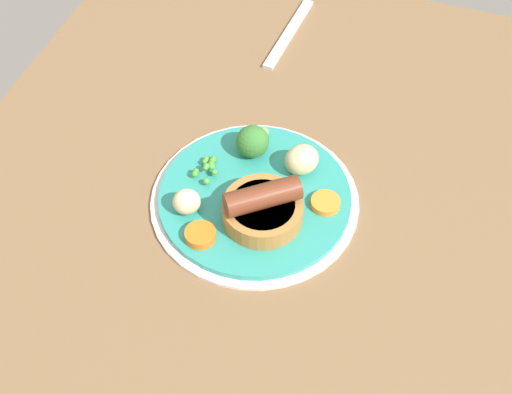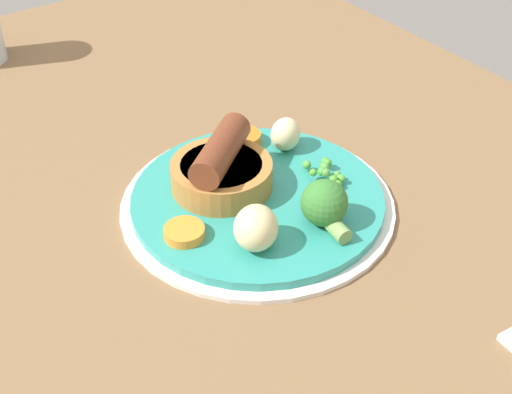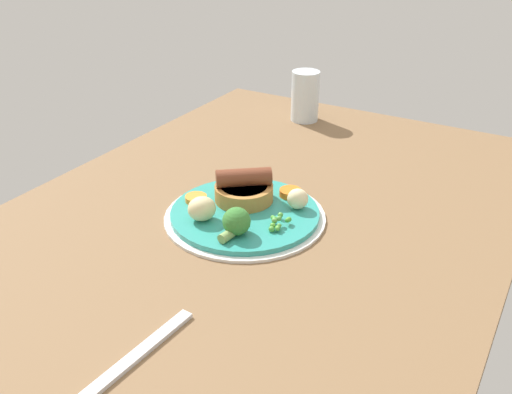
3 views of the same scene
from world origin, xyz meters
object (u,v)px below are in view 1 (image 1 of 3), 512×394
pea_pile (208,166)px  carrot_slice_6 (200,235)px  dinner_plate (255,199)px  carrot_slice_4 (325,203)px  potato_chunk_0 (302,160)px  potato_chunk_1 (187,201)px  fork (289,33)px  sausage_pudding (263,207)px  broccoli_floret_far (253,141)px

pea_pile → carrot_slice_6: size_ratio=1.32×
dinner_plate → carrot_slice_4: (1.30, -8.93, 1.31)cm
potato_chunk_0 → potato_chunk_1: 15.88cm
potato_chunk_1 → fork: size_ratio=0.20×
potato_chunk_0 → carrot_slice_4: bearing=-135.6°
pea_pile → fork: pea_pile is taller
sausage_pudding → carrot_slice_6: sausage_pudding is taller
broccoli_floret_far → carrot_slice_6: broccoli_floret_far is taller
pea_pile → carrot_slice_4: (-0.54, -16.05, -0.43)cm
dinner_plate → potato_chunk_0: 7.93cm
potato_chunk_0 → dinner_plate: bearing=143.9°
pea_pile → fork: 32.08cm
pea_pile → potato_chunk_0: size_ratio=1.10×
sausage_pudding → fork: (36.97, 7.96, -3.20)cm
broccoli_floret_far → carrot_slice_6: 15.53cm
potato_chunk_1 → fork: potato_chunk_1 is taller
dinner_plate → pea_pile: size_ratio=5.37×
carrot_slice_4 → fork: (32.53, 14.80, -1.57)cm
pea_pile → carrot_slice_6: 10.75cm
broccoli_floret_far → fork: size_ratio=0.33×
broccoli_floret_far → sausage_pudding: bearing=31.7°
pea_pile → carrot_slice_4: 16.06cm
pea_pile → broccoli_floret_far: bearing=-41.4°
dinner_plate → carrot_slice_4: bearing=-81.7°
fork → potato_chunk_1: bearing=-177.7°
potato_chunk_0 → sausage_pudding: bearing=166.0°
potato_chunk_1 → carrot_slice_6: (-3.46, -3.07, -1.18)cm
sausage_pudding → carrot_slice_4: bearing=175.0°
pea_pile → broccoli_floret_far: (5.10, -4.49, 1.20)cm
dinner_plate → fork: (33.83, 5.87, -0.27)cm
dinner_plate → broccoli_floret_far: (6.94, 2.62, 2.94)cm
dinner_plate → potato_chunk_1: potato_chunk_1 is taller
carrot_slice_6 → fork: bearing=2.5°
broccoli_floret_far → potato_chunk_1: (-11.94, 4.50, -0.34)cm
potato_chunk_1 → fork: (38.83, -1.25, -2.87)cm
sausage_pudding → carrot_slice_6: 8.26cm
pea_pile → potato_chunk_1: 6.89cm
carrot_slice_4 → carrot_slice_6: 16.24cm
dinner_plate → fork: bearing=9.8°
fork → pea_pile: bearing=-178.1°
broccoli_floret_far → potato_chunk_0: broccoli_floret_far is taller
dinner_plate → potato_chunk_1: bearing=125.0°
broccoli_floret_far → potato_chunk_1: 12.76cm
broccoli_floret_far → fork: bearing=-166.4°
sausage_pudding → potato_chunk_0: 9.39cm
sausage_pudding → carrot_slice_4: 8.32cm
dinner_plate → broccoli_floret_far: broccoli_floret_far is taller
potato_chunk_0 → carrot_slice_4: (-4.67, -4.57, -1.54)cm
carrot_slice_4 → fork: bearing=24.5°
sausage_pudding → potato_chunk_1: sausage_pudding is taller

